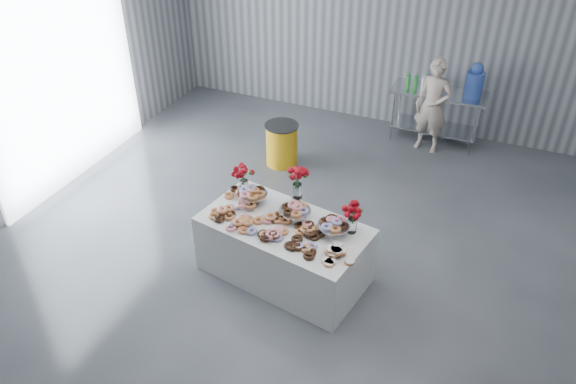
% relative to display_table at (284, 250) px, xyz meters
% --- Properties ---
extents(ground, '(9.00, 9.00, 0.00)m').
position_rel_display_table_xyz_m(ground, '(0.16, -0.11, -0.38)').
color(ground, '#383B40').
rests_on(ground, ground).
extents(room_walls, '(8.04, 9.04, 4.02)m').
position_rel_display_table_xyz_m(room_walls, '(-0.12, -0.04, 2.26)').
color(room_walls, gray).
rests_on(room_walls, ground).
extents(display_table, '(2.05, 1.32, 0.75)m').
position_rel_display_table_xyz_m(display_table, '(0.00, 0.00, 0.00)').
color(display_table, silver).
rests_on(display_table, ground).
extents(prep_table, '(1.50, 0.60, 0.90)m').
position_rel_display_table_xyz_m(prep_table, '(0.97, 3.99, 0.24)').
color(prep_table, silver).
rests_on(prep_table, ground).
extents(donut_mounds, '(1.92, 1.11, 0.09)m').
position_rel_display_table_xyz_m(donut_mounds, '(-0.00, -0.05, 0.42)').
color(donut_mounds, '#CB824A').
rests_on(donut_mounds, display_table).
extents(cake_stand_left, '(0.36, 0.36, 0.17)m').
position_rel_display_table_xyz_m(cake_stand_left, '(-0.51, 0.25, 0.52)').
color(cake_stand_left, silver).
rests_on(cake_stand_left, display_table).
extents(cake_stand_mid, '(0.36, 0.36, 0.17)m').
position_rel_display_table_xyz_m(cake_stand_mid, '(0.08, 0.14, 0.52)').
color(cake_stand_mid, silver).
rests_on(cake_stand_mid, display_table).
extents(cake_stand_right, '(0.36, 0.36, 0.17)m').
position_rel_display_table_xyz_m(cake_stand_right, '(0.57, 0.05, 0.52)').
color(cake_stand_right, silver).
rests_on(cake_stand_right, display_table).
extents(danish_pile, '(0.48, 0.48, 0.11)m').
position_rel_display_table_xyz_m(danish_pile, '(0.71, -0.28, 0.43)').
color(danish_pile, white).
rests_on(danish_pile, display_table).
extents(bouquet_left, '(0.26, 0.26, 0.42)m').
position_rel_display_table_xyz_m(bouquet_left, '(-0.69, 0.38, 0.67)').
color(bouquet_left, white).
rests_on(bouquet_left, display_table).
extents(bouquet_right, '(0.26, 0.26, 0.42)m').
position_rel_display_table_xyz_m(bouquet_right, '(0.74, 0.17, 0.67)').
color(bouquet_right, white).
rests_on(bouquet_right, display_table).
extents(bouquet_center, '(0.26, 0.26, 0.57)m').
position_rel_display_table_xyz_m(bouquet_center, '(0.01, 0.35, 0.75)').
color(bouquet_center, silver).
rests_on(bouquet_center, display_table).
extents(water_jug, '(0.28, 0.28, 0.55)m').
position_rel_display_table_xyz_m(water_jug, '(1.47, 3.99, 0.77)').
color(water_jug, blue).
rests_on(water_jug, prep_table).
extents(drink_bottles, '(0.54, 0.08, 0.27)m').
position_rel_display_table_xyz_m(drink_bottles, '(0.65, 3.89, 0.66)').
color(drink_bottles, '#268C33').
rests_on(drink_bottles, prep_table).
extents(person, '(0.62, 0.46, 1.53)m').
position_rel_display_table_xyz_m(person, '(0.94, 3.69, 0.39)').
color(person, '#CC8C93').
rests_on(person, ground).
extents(trash_barrel, '(0.52, 0.52, 0.67)m').
position_rel_display_table_xyz_m(trash_barrel, '(-1.06, 2.33, -0.04)').
color(trash_barrel, gold).
rests_on(trash_barrel, ground).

